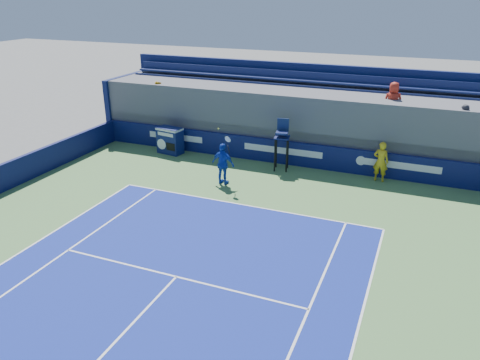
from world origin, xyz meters
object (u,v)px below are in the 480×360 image
at_px(umpire_chair, 282,139).
at_px(match_clock, 170,140).
at_px(tennis_player, 223,164).
at_px(ball_person, 381,161).

bearing_deg(umpire_chair, match_clock, 179.09).
xyz_separation_m(umpire_chair, tennis_player, (-1.85, -2.68, -0.58)).
bearing_deg(ball_person, umpire_chair, 8.08).
bearing_deg(tennis_player, umpire_chair, 55.41).
relative_size(match_clock, tennis_player, 0.55).
xyz_separation_m(match_clock, umpire_chair, (6.15, -0.10, 0.79)).
bearing_deg(umpire_chair, ball_person, 4.04).
xyz_separation_m(ball_person, umpire_chair, (-4.54, -0.32, 0.59)).
distance_m(ball_person, match_clock, 10.70).
xyz_separation_m(match_clock, tennis_player, (4.31, -2.77, 0.21)).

